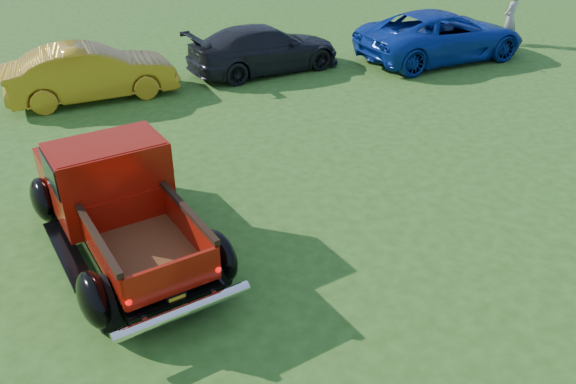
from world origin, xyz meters
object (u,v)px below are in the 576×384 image
object	(u,v)px
show_car_grey	(265,49)
show_car_blue	(442,35)
spectator	(510,18)
show_car_yellow	(91,73)
pickup_truck	(114,196)

from	to	relation	value
show_car_grey	show_car_blue	size ratio (longest dim) A/B	0.85
spectator	show_car_yellow	bearing A→B (deg)	-25.33
spectator	show_car_blue	bearing A→B (deg)	-14.92
show_car_yellow	show_car_blue	distance (m)	10.21
pickup_truck	show_car_blue	bearing A→B (deg)	21.07
pickup_truck	show_car_grey	world-z (taller)	pickup_truck
pickup_truck	show_car_yellow	bearing A→B (deg)	77.38
show_car_yellow	show_car_blue	bearing A→B (deg)	-95.64
show_car_yellow	spectator	world-z (taller)	spectator
show_car_yellow	spectator	xyz separation A→B (m)	(13.34, 0.75, 0.18)
show_car_blue	spectator	distance (m)	3.22
spectator	show_car_grey	bearing A→B (deg)	-28.35
pickup_truck	show_car_yellow	xyz separation A→B (m)	(0.03, 6.78, -0.11)
pickup_truck	show_car_grey	bearing A→B (deg)	44.87
show_car_grey	show_car_blue	bearing A→B (deg)	-107.84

